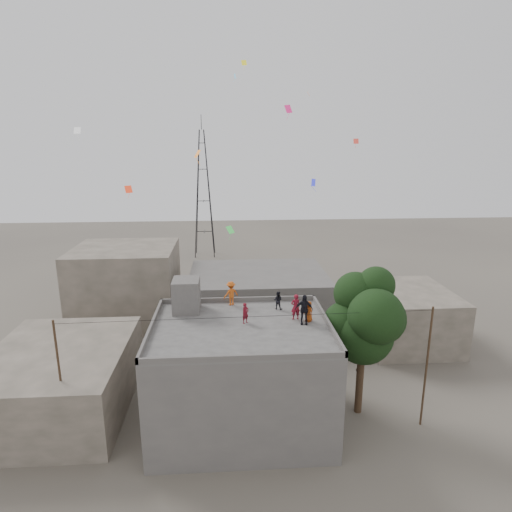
{
  "coord_description": "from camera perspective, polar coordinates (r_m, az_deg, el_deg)",
  "views": [
    {
      "loc": [
        -0.64,
        -22.14,
        15.95
      ],
      "look_at": [
        0.98,
        1.66,
        9.74
      ],
      "focal_mm": 30.0,
      "sensor_mm": 36.0,
      "label": 1
    }
  ],
  "objects": [
    {
      "name": "tree",
      "position": [
        26.04,
        14.48,
        -8.11
      ],
      "size": [
        4.9,
        4.6,
        9.1
      ],
      "color": "black",
      "rests_on": "ground"
    },
    {
      "name": "person_red_child",
      "position": [
        24.45,
        -1.42,
        -7.63
      ],
      "size": [
        0.52,
        0.5,
        1.21
      ],
      "primitive_type": "imported",
      "rotation": [
        0.0,
        0.0,
        0.66
      ],
      "color": "maroon",
      "rests_on": "main_building"
    },
    {
      "name": "transmission_tower",
      "position": [
        62.61,
        -7.02,
        8.19
      ],
      "size": [
        2.97,
        2.97,
        20.01
      ],
      "color": "black",
      "rests_on": "ground"
    },
    {
      "name": "neighbor_northwest",
      "position": [
        41.2,
        -16.87,
        -3.64
      ],
      "size": [
        9.0,
        8.0,
        7.0
      ],
      "primitive_type": "cube",
      "color": "#554F43",
      "rests_on": "ground"
    },
    {
      "name": "neighbor_east",
      "position": [
        37.91,
        19.3,
        -7.53
      ],
      "size": [
        7.0,
        8.0,
        4.4
      ],
      "primitive_type": "cube",
      "color": "#554F43",
      "rests_on": "ground"
    },
    {
      "name": "main_building",
      "position": [
        25.64,
        -2.01,
        -15.62
      ],
      "size": [
        10.0,
        8.0,
        6.1
      ],
      "color": "#54514E",
      "rests_on": "ground"
    },
    {
      "name": "neighbor_west",
      "position": [
        29.75,
        -24.61,
        -14.81
      ],
      "size": [
        8.0,
        10.0,
        4.0
      ],
      "primitive_type": "cube",
      "color": "#554F43",
      "rests_on": "ground"
    },
    {
      "name": "person_red_adult",
      "position": [
        25.02,
        5.3,
        -6.76
      ],
      "size": [
        0.62,
        0.47,
        1.53
      ],
      "primitive_type": "imported",
      "rotation": [
        0.0,
        0.0,
        3.33
      ],
      "color": "maroon",
      "rests_on": "main_building"
    },
    {
      "name": "person_dark_child",
      "position": [
        26.49,
        2.93,
        -5.92
      ],
      "size": [
        0.67,
        0.59,
        1.15
      ],
      "primitive_type": "imported",
      "rotation": [
        0.0,
        0.0,
        2.81
      ],
      "color": "black",
      "rests_on": "main_building"
    },
    {
      "name": "parapet",
      "position": [
        24.18,
        -2.07,
        -9.06
      ],
      "size": [
        10.0,
        8.0,
        0.3
      ],
      "color": "#54514E",
      "rests_on": "main_building"
    },
    {
      "name": "person_orange_adult",
      "position": [
        27.11,
        -3.35,
        -4.99
      ],
      "size": [
        1.15,
        0.99,
        1.55
      ],
      "primitive_type": "imported",
      "rotation": [
        0.0,
        0.0,
        -2.64
      ],
      "color": "#C95416",
      "rests_on": "main_building"
    },
    {
      "name": "person_dark_adult",
      "position": [
        24.38,
        6.41,
        -7.11
      ],
      "size": [
        1.06,
        0.55,
        1.74
      ],
      "primitive_type": "imported",
      "rotation": [
        0.0,
        0.0,
        -0.12
      ],
      "color": "black",
      "rests_on": "main_building"
    },
    {
      "name": "ground",
      "position": [
        27.3,
        -1.95,
        -21.16
      ],
      "size": [
        140.0,
        140.0,
        0.0
      ],
      "primitive_type": "plane",
      "color": "#4F4941",
      "rests_on": "ground"
    },
    {
      "name": "stair_head_box",
      "position": [
        26.4,
        -9.27,
        -5.18
      ],
      "size": [
        1.6,
        1.8,
        2.0
      ],
      "primitive_type": "cube",
      "color": "#54514E",
      "rests_on": "main_building"
    },
    {
      "name": "utility_line",
      "position": [
        24.18,
        -0.69,
        -15.49
      ],
      "size": [
        20.12,
        0.62,
        7.4
      ],
      "color": "black",
      "rests_on": "ground"
    },
    {
      "name": "kites",
      "position": [
        29.91,
        -3.03,
        14.87
      ],
      "size": [
        20.31,
        16.49,
        11.85
      ],
      "color": "#F63919",
      "rests_on": "ground"
    },
    {
      "name": "neighbor_north",
      "position": [
        38.66,
        0.27,
        -5.76
      ],
      "size": [
        12.0,
        9.0,
        5.0
      ],
      "primitive_type": "cube",
      "color": "#54514E",
      "rests_on": "ground"
    },
    {
      "name": "person_orange_child",
      "position": [
        24.89,
        7.04,
        -7.33
      ],
      "size": [
        0.67,
        0.7,
        1.21
      ],
      "primitive_type": "imported",
      "rotation": [
        0.0,
        0.0,
        -0.91
      ],
      "color": "#A54212",
      "rests_on": "main_building"
    }
  ]
}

